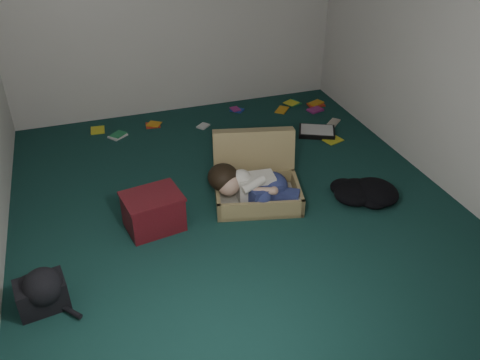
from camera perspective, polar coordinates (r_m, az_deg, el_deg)
floor at (r=4.76m, az=-0.58°, el=-2.64°), size 4.50×4.50×0.00m
wall_back at (r=6.24m, az=-7.49°, el=18.90°), size 4.50×0.00×4.50m
wall_front at (r=2.37m, az=16.64°, el=-6.42°), size 4.50×0.00×4.50m
wall_right at (r=5.10m, az=21.89°, el=13.86°), size 0.00×4.50×4.50m
suitcase at (r=4.81m, az=1.80°, el=0.23°), size 0.94×0.92×0.57m
person at (r=4.61m, az=1.42°, el=-0.62°), size 0.80×0.55×0.36m
maroon_bin at (r=4.43m, az=-9.71°, el=-3.49°), size 0.54×0.45×0.33m
backpack at (r=3.94m, az=-21.37°, el=-11.79°), size 0.47×0.40×0.25m
clothing_pile at (r=4.95m, az=14.03°, el=-1.09°), size 0.55×0.48×0.15m
paper_tray at (r=6.03m, az=8.62°, el=5.40°), size 0.51×0.46×0.06m
book_scatter at (r=6.31m, az=0.63°, el=6.84°), size 2.97×1.34×0.02m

